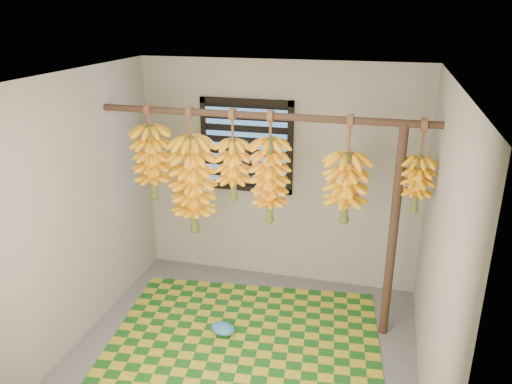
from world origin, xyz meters
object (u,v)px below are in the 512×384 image
(support_post, at_px, (393,236))
(banana_bunch_b, at_px, (193,185))
(banana_bunch_a, at_px, (152,163))
(banana_bunch_f, at_px, (417,184))
(banana_bunch_d, at_px, (270,181))
(plastic_bag, at_px, (223,329))
(banana_bunch_e, at_px, (346,188))
(woven_mat, at_px, (244,341))
(banana_bunch_c, at_px, (233,169))

(support_post, relative_size, banana_bunch_b, 1.64)
(support_post, distance_m, banana_bunch_a, 2.31)
(banana_bunch_f, bearing_deg, banana_bunch_d, 180.00)
(plastic_bag, height_order, banana_bunch_e, banana_bunch_e)
(support_post, bearing_deg, banana_bunch_a, 180.00)
(woven_mat, height_order, banana_bunch_b, banana_bunch_b)
(banana_bunch_b, xyz_separation_m, banana_bunch_d, (0.74, 0.00, 0.11))
(banana_bunch_a, distance_m, banana_bunch_f, 2.41)
(woven_mat, relative_size, plastic_bag, 10.07)
(banana_bunch_b, height_order, banana_bunch_e, same)
(woven_mat, xyz_separation_m, banana_bunch_d, (0.11, 0.48, 1.40))
(banana_bunch_e, height_order, banana_bunch_f, same)
(woven_mat, bearing_deg, banana_bunch_e, 31.29)
(woven_mat, height_order, banana_bunch_c, banana_bunch_c)
(banana_bunch_a, xyz_separation_m, banana_bunch_c, (0.80, 0.00, -0.00))
(banana_bunch_b, xyz_separation_m, banana_bunch_c, (0.40, 0.00, 0.19))
(woven_mat, height_order, banana_bunch_d, banana_bunch_d)
(plastic_bag, bearing_deg, banana_bunch_b, 133.94)
(woven_mat, distance_m, plastic_bag, 0.24)
(banana_bunch_c, bearing_deg, banana_bunch_b, 180.00)
(woven_mat, distance_m, banana_bunch_e, 1.68)
(support_post, distance_m, banana_bunch_f, 0.52)
(banana_bunch_b, bearing_deg, woven_mat, -37.37)
(woven_mat, distance_m, banana_bunch_b, 1.52)
(banana_bunch_a, relative_size, banana_bunch_f, 1.14)
(banana_bunch_e, xyz_separation_m, banana_bunch_f, (0.58, 0.00, 0.09))
(support_post, distance_m, banana_bunch_b, 1.88)
(banana_bunch_a, xyz_separation_m, banana_bunch_d, (1.15, 0.00, -0.08))
(banana_bunch_c, relative_size, banana_bunch_d, 0.81)
(woven_mat, relative_size, banana_bunch_c, 2.88)
(woven_mat, bearing_deg, banana_bunch_c, 115.58)
(woven_mat, height_order, banana_bunch_a, banana_bunch_a)
(banana_bunch_e, bearing_deg, banana_bunch_c, 180.00)
(support_post, bearing_deg, banana_bunch_f, 0.00)
(plastic_bag, distance_m, banana_bunch_f, 2.19)
(banana_bunch_f, bearing_deg, banana_bunch_e, 180.00)
(plastic_bag, xyz_separation_m, banana_bunch_e, (1.02, 0.42, 1.35))
(support_post, xyz_separation_m, banana_bunch_d, (-1.11, 0.00, 0.41))
(banana_bunch_e, bearing_deg, banana_bunch_b, 180.00)
(plastic_bag, relative_size, banana_bunch_f, 0.30)
(plastic_bag, height_order, banana_bunch_f, banana_bunch_f)
(plastic_bag, bearing_deg, woven_mat, -15.20)
(banana_bunch_c, bearing_deg, banana_bunch_a, 180.00)
(support_post, xyz_separation_m, banana_bunch_b, (-1.85, 0.00, 0.30))
(banana_bunch_a, bearing_deg, banana_bunch_b, 0.00)
(banana_bunch_a, bearing_deg, banana_bunch_d, 0.00)
(plastic_bag, xyz_separation_m, banana_bunch_a, (-0.81, 0.42, 1.43))
(banana_bunch_a, relative_size, banana_bunch_e, 0.95)
(banana_bunch_b, height_order, banana_bunch_d, same)
(banana_bunch_a, height_order, banana_bunch_f, same)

